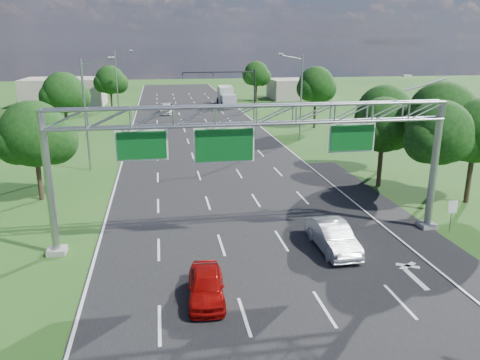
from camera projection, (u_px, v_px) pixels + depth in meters
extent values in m
plane|color=#1C4A16|center=(215.00, 165.00, 44.96)|extent=(220.00, 220.00, 0.00)
cube|color=black|center=(215.00, 165.00, 44.96)|extent=(18.00, 180.00, 0.02)
cube|color=black|center=(393.00, 217.00, 31.50)|extent=(3.00, 30.00, 0.02)
cube|color=gray|center=(427.00, 225.00, 29.78)|extent=(1.00, 1.00, 0.30)
cylinder|color=gray|center=(434.00, 167.00, 28.69)|extent=(0.44, 0.44, 8.00)
cube|color=gray|center=(57.00, 251.00, 26.12)|extent=(1.00, 1.00, 0.30)
cylinder|color=gray|center=(49.00, 185.00, 25.03)|extent=(0.40, 0.40, 8.00)
cylinder|color=gray|center=(425.00, 84.00, 27.08)|extent=(2.54, 0.12, 0.79)
cube|color=beige|center=(407.00, 76.00, 26.74)|extent=(0.50, 0.22, 0.12)
cube|color=white|center=(142.00, 145.00, 25.26)|extent=(2.80, 0.05, 1.70)
cube|color=#0A501A|center=(142.00, 145.00, 25.20)|extent=(2.62, 0.05, 1.52)
cube|color=white|center=(224.00, 145.00, 26.03)|extent=(3.40, 0.05, 2.00)
cube|color=#0A501A|center=(225.00, 145.00, 25.97)|extent=(3.22, 0.05, 1.82)
cube|color=white|center=(352.00, 138.00, 27.21)|extent=(2.80, 0.05, 1.70)
cube|color=#0A501A|center=(352.00, 138.00, 27.15)|extent=(2.62, 0.05, 1.52)
cylinder|color=gray|center=(451.00, 217.00, 28.74)|extent=(0.06, 0.06, 2.00)
cube|color=white|center=(453.00, 207.00, 28.51)|extent=(0.60, 0.04, 0.80)
cylinder|color=black|center=(254.00, 91.00, 78.84)|extent=(0.24, 0.24, 7.00)
cylinder|color=black|center=(219.00, 72.00, 76.98)|extent=(12.00, 0.18, 0.18)
imported|color=black|center=(183.00, 76.00, 76.16)|extent=(0.18, 0.22, 1.10)
imported|color=black|center=(213.00, 76.00, 76.98)|extent=(0.18, 0.22, 1.10)
imported|color=black|center=(243.00, 75.00, 77.79)|extent=(0.18, 0.22, 1.10)
cylinder|color=gray|center=(86.00, 116.00, 41.67)|extent=(0.20, 0.20, 10.00)
cylinder|color=gray|center=(96.00, 62.00, 40.55)|extent=(2.78, 0.12, 0.60)
cube|color=beige|center=(111.00, 57.00, 40.65)|extent=(0.55, 0.22, 0.12)
cylinder|color=gray|center=(117.00, 83.00, 74.75)|extent=(0.20, 0.20, 10.00)
cylinder|color=gray|center=(123.00, 53.00, 73.63)|extent=(2.78, 0.12, 0.60)
cube|color=beige|center=(131.00, 50.00, 73.73)|extent=(0.55, 0.22, 0.12)
cylinder|color=gray|center=(301.00, 98.00, 54.87)|extent=(0.20, 0.20, 10.00)
cylinder|color=gray|center=(292.00, 57.00, 53.32)|extent=(2.78, 0.12, 0.60)
cube|color=beige|center=(281.00, 54.00, 53.00)|extent=(0.55, 0.22, 0.12)
cylinder|color=#2D2116|center=(433.00, 184.00, 32.45)|extent=(0.36, 0.36, 3.74)
sphere|color=black|center=(439.00, 133.00, 31.43)|extent=(4.40, 4.40, 4.40)
sphere|color=black|center=(449.00, 139.00, 32.14)|extent=(3.30, 3.30, 3.30)
sphere|color=black|center=(427.00, 141.00, 31.11)|extent=(3.08, 3.08, 3.08)
cylinder|color=#2D2116|center=(435.00, 169.00, 35.55)|extent=(0.36, 0.36, 4.18)
sphere|color=black|center=(442.00, 115.00, 34.39)|extent=(5.00, 5.00, 5.00)
sphere|color=black|center=(453.00, 122.00, 35.15)|extent=(3.75, 3.75, 3.75)
sphere|color=black|center=(429.00, 123.00, 34.07)|extent=(3.50, 3.50, 3.50)
cylinder|color=#2D2116|center=(380.00, 166.00, 38.02)|extent=(0.36, 0.36, 3.30)
sphere|color=black|center=(383.00, 125.00, 37.06)|extent=(4.40, 4.40, 4.40)
sphere|color=black|center=(393.00, 130.00, 37.77)|extent=(3.30, 3.30, 3.30)
sphere|color=black|center=(373.00, 131.00, 36.74)|extent=(3.08, 3.08, 3.08)
cylinder|color=#2D2116|center=(469.00, 179.00, 34.00)|extent=(0.36, 0.36, 3.52)
sphere|color=black|center=(476.00, 130.00, 32.98)|extent=(4.60, 4.60, 4.60)
sphere|color=black|center=(464.00, 138.00, 32.66)|extent=(3.22, 3.22, 3.22)
cylinder|color=#2D2116|center=(381.00, 153.00, 42.10)|extent=(0.36, 0.36, 3.52)
sphere|color=black|center=(384.00, 112.00, 41.06)|extent=(4.80, 4.80, 4.80)
sphere|color=black|center=(394.00, 118.00, 41.80)|extent=(3.60, 3.60, 3.60)
sphere|color=black|center=(374.00, 118.00, 40.73)|extent=(3.36, 3.36, 3.36)
cylinder|color=#2D2116|center=(40.00, 180.00, 34.69)|extent=(0.36, 0.36, 3.08)
sphere|color=black|center=(34.00, 134.00, 33.71)|extent=(4.80, 4.80, 4.80)
sphere|color=black|center=(53.00, 140.00, 34.45)|extent=(3.60, 3.60, 3.60)
sphere|color=black|center=(18.00, 142.00, 33.38)|extent=(3.36, 3.36, 3.36)
cylinder|color=#2D2116|center=(67.00, 124.00, 56.00)|extent=(0.36, 0.36, 3.74)
sphere|color=black|center=(64.00, 93.00, 54.93)|extent=(4.80, 4.80, 4.80)
sphere|color=black|center=(75.00, 97.00, 55.67)|extent=(3.60, 3.60, 3.60)
sphere|color=black|center=(54.00, 97.00, 54.61)|extent=(3.36, 3.36, 3.36)
cylinder|color=#2D2116|center=(112.00, 101.00, 80.18)|extent=(0.36, 0.36, 3.30)
sphere|color=black|center=(110.00, 80.00, 79.17)|extent=(4.80, 4.80, 4.80)
sphere|color=black|center=(118.00, 83.00, 79.91)|extent=(3.60, 3.60, 3.60)
sphere|color=black|center=(103.00, 83.00, 78.85)|extent=(3.36, 3.36, 3.36)
cylinder|color=#2D2116|center=(315.00, 113.00, 64.02)|extent=(0.36, 0.36, 3.96)
sphere|color=black|center=(316.00, 84.00, 62.91)|extent=(4.80, 4.80, 4.80)
sphere|color=black|center=(323.00, 88.00, 63.66)|extent=(3.60, 3.60, 3.60)
sphere|color=black|center=(309.00, 88.00, 62.59)|extent=(3.36, 3.36, 3.36)
cylinder|color=#2D2116|center=(256.00, 93.00, 92.11)|extent=(0.36, 0.36, 3.52)
sphere|color=black|center=(256.00, 74.00, 91.06)|extent=(4.80, 4.80, 4.80)
sphere|color=black|center=(262.00, 77.00, 91.81)|extent=(3.60, 3.60, 3.60)
sphere|color=black|center=(251.00, 76.00, 90.74)|extent=(3.36, 3.36, 3.36)
cube|color=#9E9285|center=(65.00, 92.00, 86.04)|extent=(14.00, 10.00, 5.00)
cube|color=#9E9285|center=(299.00, 89.00, 97.45)|extent=(12.00, 9.00, 4.00)
imported|color=#9B0907|center=(206.00, 286.00, 21.29)|extent=(1.94, 4.21, 1.40)
imported|color=silver|center=(333.00, 237.00, 26.39)|extent=(1.79, 4.90, 1.60)
imported|color=white|center=(167.00, 109.00, 77.17)|extent=(2.09, 5.09, 1.48)
imported|color=black|center=(169.00, 108.00, 79.48)|extent=(1.79, 3.88, 1.29)
imported|color=#BDBDBD|center=(226.00, 130.00, 58.98)|extent=(1.61, 4.05, 1.31)
cube|color=beige|center=(225.00, 95.00, 87.75)|extent=(2.89, 6.56, 3.22)
cube|color=silver|center=(229.00, 101.00, 83.66)|extent=(2.58, 2.48, 2.36)
cylinder|color=black|center=(222.00, 105.00, 83.85)|extent=(0.38, 1.07, 1.07)
cylinder|color=black|center=(235.00, 105.00, 84.23)|extent=(0.38, 1.07, 1.07)
cylinder|color=black|center=(218.00, 101.00, 89.94)|extent=(0.38, 1.07, 1.07)
cylinder|color=black|center=(230.00, 100.00, 90.32)|extent=(0.38, 1.07, 1.07)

